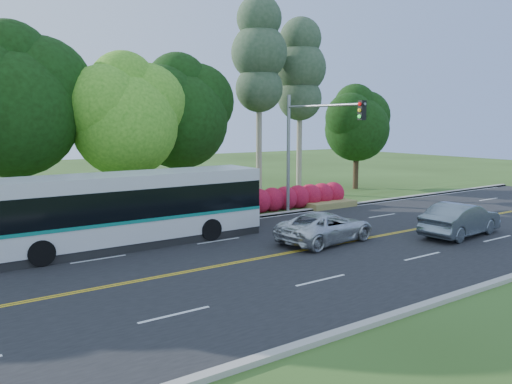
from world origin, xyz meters
TOP-DOWN VIEW (x-y plane):
  - ground at (0.00, 0.00)m, footprint 120.00×120.00m
  - road at (0.00, 0.00)m, footprint 60.00×14.00m
  - curb_north at (0.00, 7.15)m, footprint 60.00×0.30m
  - curb_south at (0.00, -7.15)m, footprint 60.00×0.30m
  - grass_verge at (0.00, 9.00)m, footprint 60.00×4.00m
  - lane_markings at (-0.09, 0.00)m, footprint 57.60×13.82m
  - tree_row at (-5.15, 12.13)m, footprint 44.70×9.10m
  - bougainvillea_hedge at (7.18, 8.15)m, footprint 9.50×2.25m
  - traffic_signal at (6.49, 5.40)m, footprint 0.42×6.10m
  - transit_bus at (-4.19, 4.98)m, footprint 12.22×2.76m
  - sedan at (9.56, -2.16)m, footprint 4.98×2.15m
  - suv at (3.42, 0.56)m, footprint 5.17×2.83m

SIDE VIEW (x-z plane):
  - ground at x=0.00m, z-range 0.00..0.00m
  - road at x=0.00m, z-range 0.00..0.02m
  - lane_markings at x=-0.09m, z-range 0.02..0.02m
  - grass_verge at x=0.00m, z-range 0.00..0.10m
  - curb_north at x=0.00m, z-range 0.00..0.15m
  - curb_south at x=0.00m, z-range 0.00..0.15m
  - suv at x=3.42m, z-range 0.02..1.39m
  - bougainvillea_hedge at x=7.18m, z-range -0.03..1.47m
  - sedan at x=9.56m, z-range 0.02..1.62m
  - transit_bus at x=-4.19m, z-range 0.00..3.20m
  - traffic_signal at x=6.49m, z-range 1.17..8.17m
  - tree_row at x=-5.15m, z-range -0.19..13.65m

